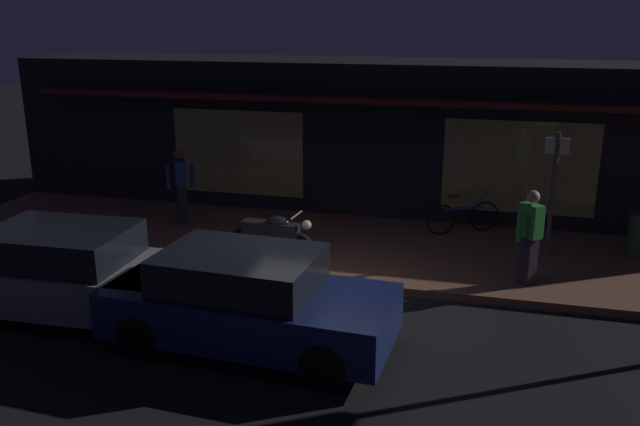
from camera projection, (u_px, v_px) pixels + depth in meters
The scene contains 11 objects.
ground_plane at pixel (314, 312), 10.79m from camera, with size 60.00×60.00×0.00m, color black.
sidewalk_slab at pixel (352, 248), 13.55m from camera, with size 18.00×4.00×0.15m, color brown.
storefront_building at pixel (382, 136), 16.20m from camera, with size 18.00×3.30×3.60m.
motorcycle at pixel (272, 236), 12.50m from camera, with size 1.70×0.55×0.97m.
bicycle_parked at pixel (463, 217), 14.15m from camera, with size 1.46×0.86×0.91m.
person_photographer at pixel (181, 185), 14.68m from camera, with size 0.56×0.44×1.67m.
person_bystander at pixel (530, 235), 11.32m from camera, with size 0.50×0.49×1.67m.
sign_post at pixel (553, 187), 12.54m from camera, with size 0.44×0.09×2.40m.
trash_bin at pixel (640, 233), 12.75m from camera, with size 0.48×0.48×0.93m.
parked_car_near at pixel (69, 272), 10.59m from camera, with size 4.16×1.90×1.42m.
parked_car_far at pixel (247, 300), 9.52m from camera, with size 4.19×1.98×1.42m.
Camera 1 is at (2.60, -9.53, 4.62)m, focal length 37.39 mm.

